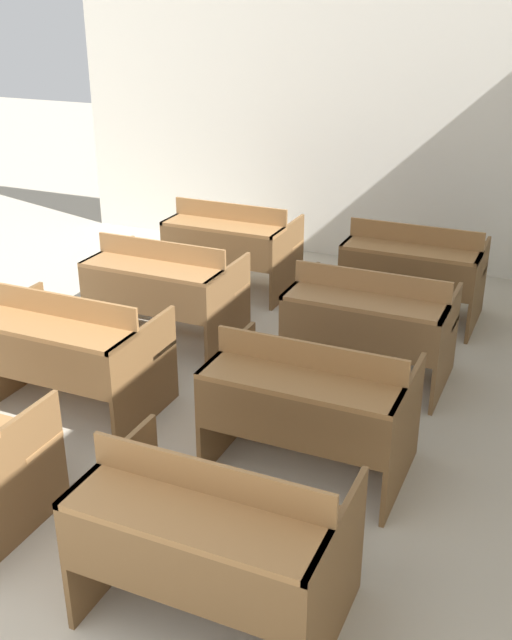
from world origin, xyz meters
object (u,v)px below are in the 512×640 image
object	(u,v)px
bench_third_left	(164,287)
bench_back_right	(413,269)
bench_front_right	(213,534)
bench_third_right	(370,322)
bench_back_left	(232,244)
bench_second_left	(70,348)
bench_second_right	(310,402)

from	to	relation	value
bench_third_left	bench_back_right	size ratio (longest dim) A/B	1.00
bench_front_right	bench_third_right	world-z (taller)	same
bench_front_right	bench_third_right	xyz separation A→B (m)	(-0.01, 2.42, 0.00)
bench_front_right	bench_back_left	bearing A→B (deg)	114.48
bench_second_left	bench_back_right	bearing A→B (deg)	54.92
bench_back_left	bench_back_right	distance (m)	1.66
bench_front_right	bench_second_right	size ratio (longest dim) A/B	1.00
bench_second_right	bench_back_right	bearing A→B (deg)	89.39
bench_front_right	bench_second_left	world-z (taller)	same
bench_second_right	bench_third_right	distance (m)	1.22
bench_third_right	bench_front_right	bearing A→B (deg)	-89.71
bench_third_right	bench_back_right	bearing A→B (deg)	88.58
bench_second_left	bench_back_right	world-z (taller)	same
bench_second_right	bench_back_left	distance (m)	2.90
bench_second_right	bench_back_left	xyz separation A→B (m)	(-1.63, 2.40, 0.00)
bench_third_right	bench_second_right	bearing A→B (deg)	-89.82
bench_third_right	bench_back_right	size ratio (longest dim) A/B	1.00
bench_second_left	bench_third_left	distance (m)	1.19
bench_second_right	bench_back_left	size ratio (longest dim) A/B	1.00
bench_second_left	bench_second_right	world-z (taller)	same
bench_back_right	bench_third_right	bearing A→B (deg)	-91.42
bench_back_left	bench_back_right	world-z (taller)	same
bench_third_left	bench_back_left	world-z (taller)	same
bench_back_left	bench_back_right	bearing A→B (deg)	0.13
bench_second_left	bench_third_left	size ratio (longest dim) A/B	1.00
bench_second_left	bench_third_right	world-z (taller)	same
bench_front_right	bench_back_left	world-z (taller)	same
bench_back_left	bench_front_right	bearing A→B (deg)	-65.52
bench_second_right	bench_third_left	xyz separation A→B (m)	(-1.64, 1.21, 0.00)
bench_third_left	bench_third_right	world-z (taller)	same
bench_front_right	bench_second_right	distance (m)	1.20
bench_back_right	bench_front_right	bearing A→B (deg)	-90.28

